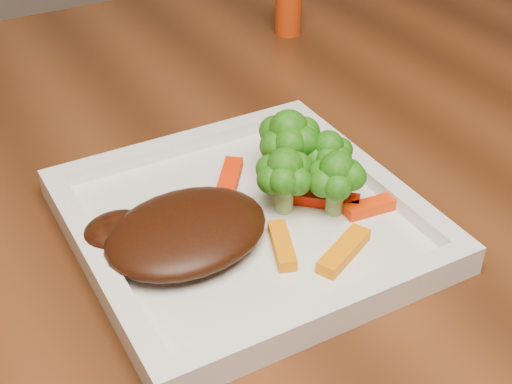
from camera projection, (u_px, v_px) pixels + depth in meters
dining_table at (323, 359)px, 0.97m from camera, size 1.60×0.90×0.75m
plate at (246, 226)px, 0.59m from camera, size 0.27×0.27×0.01m
steak at (186, 232)px, 0.55m from camera, size 0.15×0.12×0.03m
broccoli_0 at (288, 145)px, 0.62m from camera, size 0.08×0.08×0.07m
broccoli_1 at (328, 154)px, 0.61m from camera, size 0.06×0.06×0.06m
broccoli_2 at (336, 183)px, 0.58m from camera, size 0.07×0.07×0.06m
broccoli_3 at (285, 179)px, 0.58m from camera, size 0.07×0.07×0.06m
carrot_0 at (344, 251)px, 0.55m from camera, size 0.06×0.04×0.01m
carrot_1 at (374, 206)px, 0.60m from camera, size 0.05×0.02×0.01m
carrot_2 at (282, 245)px, 0.56m from camera, size 0.03×0.05×0.01m
carrot_3 at (322, 158)px, 0.66m from camera, size 0.06×0.02×0.01m
carrot_4 at (229, 179)px, 0.63m from camera, size 0.05×0.06×0.01m
carrot_5 at (325, 199)px, 0.60m from camera, size 0.05×0.05×0.01m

